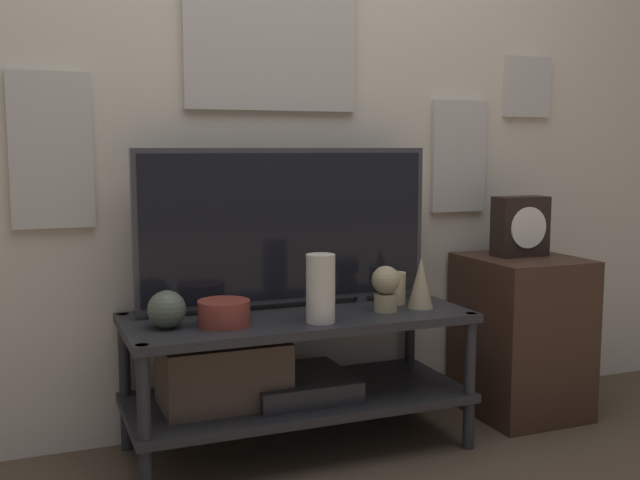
{
  "coord_description": "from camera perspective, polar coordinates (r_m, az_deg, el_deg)",
  "views": [
    {
      "loc": [
        -0.87,
        -2.09,
        1.06
      ],
      "look_at": [
        0.08,
        0.29,
        0.74
      ],
      "focal_mm": 42.0,
      "sensor_mm": 36.0,
      "label": 1
    }
  ],
  "objects": [
    {
      "name": "side_table",
      "position": [
        3.11,
        15.03,
        -7.02
      ],
      "size": [
        0.41,
        0.45,
        0.63
      ],
      "color": "#382319",
      "rests_on": "ground_plane"
    },
    {
      "name": "vase_wide_bowl",
      "position": [
        2.44,
        -7.33,
        -5.53
      ],
      "size": [
        0.17,
        0.17,
        0.08
      ],
      "color": "brown",
      "rests_on": "media_console"
    },
    {
      "name": "vase_round_glass",
      "position": [
        2.43,
        -11.6,
        -5.2
      ],
      "size": [
        0.12,
        0.12,
        0.12
      ],
      "color": "#4C5647",
      "rests_on": "media_console"
    },
    {
      "name": "television",
      "position": [
        2.65,
        -2.63,
        1.06
      ],
      "size": [
        1.07,
        0.05,
        0.57
      ],
      "color": "#333338",
      "rests_on": "media_console"
    },
    {
      "name": "wall_back",
      "position": [
        2.83,
        -3.97,
        13.04
      ],
      "size": [
        6.4,
        0.08,
        2.7
      ],
      "color": "beige",
      "rests_on": "ground_plane"
    },
    {
      "name": "candle_jar",
      "position": [
        2.76,
        5.82,
        -3.67
      ],
      "size": [
        0.07,
        0.07,
        0.12
      ],
      "color": "beige",
      "rests_on": "media_console"
    },
    {
      "name": "vase_slim_bronze",
      "position": [
        2.7,
        7.69,
        -3.22
      ],
      "size": [
        0.09,
        0.09,
        0.18
      ],
      "color": "tan",
      "rests_on": "media_console"
    },
    {
      "name": "mantel_clock",
      "position": [
        3.06,
        15.03,
        1.01
      ],
      "size": [
        0.22,
        0.11,
        0.24
      ],
      "color": "black",
      "rests_on": "side_table"
    },
    {
      "name": "vase_tall_ceramic",
      "position": [
        2.45,
        0.04,
        -3.71
      ],
      "size": [
        0.1,
        0.1,
        0.23
      ],
      "color": "beige",
      "rests_on": "media_console"
    },
    {
      "name": "decorative_bust",
      "position": [
        2.62,
        5.02,
        -3.57
      ],
      "size": [
        0.1,
        0.1,
        0.16
      ],
      "color": "tan",
      "rests_on": "media_console"
    },
    {
      "name": "media_console",
      "position": [
        2.61,
        -3.62,
        -9.64
      ],
      "size": [
        1.18,
        0.5,
        0.49
      ],
      "color": "#232326",
      "rests_on": "ground_plane"
    }
  ]
}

